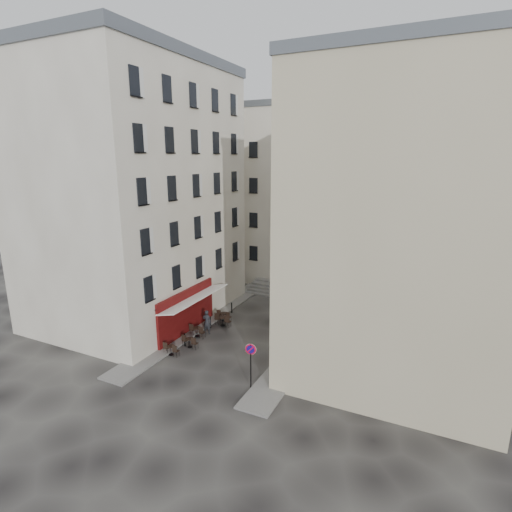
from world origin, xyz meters
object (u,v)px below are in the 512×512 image
Objects in this scene: no_parking_sign at (251,357)px; bistro_table_a at (171,349)px; bistro_table_b at (190,342)px; pedestrian at (207,322)px.

no_parking_sign reaches higher than bistro_table_a.
no_parking_sign is 7.02m from bistro_table_a.
bistro_table_a is 1.58m from bistro_table_b.
bistro_table_b reaches higher than bistro_table_a.
bistro_table_b is at bearing 90.71° from pedestrian.
bistro_table_b is (-6.21, 2.77, -1.56)m from no_parking_sign.
no_parking_sign is 2.25× the size of bistro_table_b.
pedestrian is (-0.18, 2.56, 0.50)m from bistro_table_b.
bistro_table_b is at bearing 146.41° from no_parking_sign.
pedestrian reaches higher than bistro_table_b.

